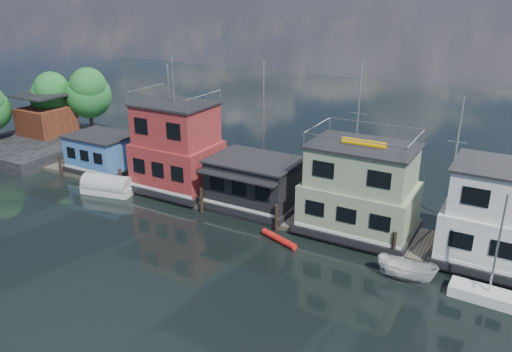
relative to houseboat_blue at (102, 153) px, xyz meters
The scene contains 14 objects.
ground 21.75m from the houseboat_blue, 33.69° to the right, with size 160.00×160.00×0.00m, color black.
dock 18.11m from the houseboat_blue, ahead, with size 48.00×5.00×0.40m, color #595147.
houseboat_blue is the anchor object (origin of this frame).
houseboat_red 9.69m from the houseboat_blue, ahead, with size 7.40×5.90×11.86m.
houseboat_dark 17.50m from the houseboat_blue, ahead, with size 7.40×6.10×4.06m.
houseboat_green 26.53m from the houseboat_blue, ahead, with size 8.40×5.90×7.03m.
houseboat_white 36.52m from the houseboat_blue, ahead, with size 8.40×5.90×6.66m.
pilings 17.92m from the houseboat_blue, ahead, with size 42.28×0.28×2.20m.
background_masts 23.77m from the houseboat_blue, 14.77° to the left, with size 36.40×0.16×12.00m.
shore 13.32m from the houseboat_blue, 163.07° to the left, with size 12.40×15.72×8.24m.
red_kayak 22.48m from the houseboat_blue, 10.94° to the right, with size 0.49×0.49×3.36m, color red.
tarp_runabout 5.74m from the houseboat_blue, 41.15° to the right, with size 4.97×2.78×1.90m.
motorboat 31.78m from the houseboat_blue, ahead, with size 1.46×3.89×1.50m, color silver.
day_sailer 36.57m from the houseboat_blue, ahead, with size 4.46×1.62×6.96m.
Camera 1 is at (18.66, -21.51, 17.58)m, focal length 35.00 mm.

